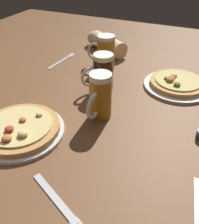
% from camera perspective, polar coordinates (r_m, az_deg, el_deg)
% --- Properties ---
extents(ground_plane, '(2.40, 2.40, 0.03)m').
position_cam_1_polar(ground_plane, '(0.91, 0.00, -1.80)').
color(ground_plane, brown).
extents(pizza_plate_near, '(0.29, 0.29, 0.05)m').
position_cam_1_polar(pizza_plate_near, '(0.86, -17.58, -3.72)').
color(pizza_plate_near, silver).
rests_on(pizza_plate_near, ground_plane).
extents(pizza_plate_far, '(0.28, 0.28, 0.05)m').
position_cam_1_polar(pizza_plate_far, '(1.12, 17.20, 6.15)').
color(pizza_plate_far, silver).
rests_on(pizza_plate_far, ground_plane).
extents(beer_mug_dark, '(0.14, 0.08, 0.16)m').
position_cam_1_polar(beer_mug_dark, '(1.22, 1.25, 13.32)').
color(beer_mug_dark, '#B27A23').
rests_on(beer_mug_dark, ground_plane).
extents(beer_mug_amber, '(0.08, 0.14, 0.17)m').
position_cam_1_polar(beer_mug_amber, '(0.86, 0.24, 3.44)').
color(beer_mug_amber, '#9E6619').
rests_on(beer_mug_amber, ground_plane).
extents(beer_mug_pale, '(0.11, 0.12, 0.15)m').
position_cam_1_polar(beer_mug_pale, '(1.03, 0.61, 8.87)').
color(beer_mug_pale, black).
rests_on(beer_mug_pale, ground_plane).
extents(fork_left, '(0.04, 0.22, 0.01)m').
position_cam_1_polar(fork_left, '(1.34, -8.40, 11.54)').
color(fork_left, silver).
rests_on(fork_left, ground_plane).
extents(knife_right, '(0.22, 0.12, 0.01)m').
position_cam_1_polar(knife_right, '(0.65, -8.94, -19.80)').
color(knife_right, silver).
rests_on(knife_right, ground_plane).
extents(fork_spare, '(0.05, 0.21, 0.01)m').
position_cam_1_polar(fork_spare, '(0.67, 21.25, -20.90)').
color(fork_spare, silver).
rests_on(fork_spare, ground_plane).
extents(diner_arm, '(0.28, 0.21, 0.09)m').
position_cam_1_polar(diner_arm, '(1.44, 1.12, 15.41)').
color(diner_arm, beige).
rests_on(diner_arm, ground_plane).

